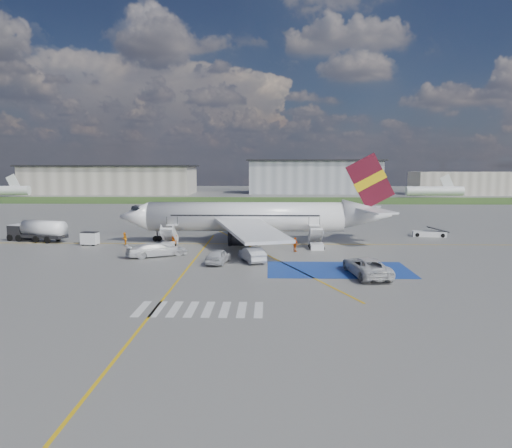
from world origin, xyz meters
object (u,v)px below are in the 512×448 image
(fuel_tanker, at_px, (38,232))
(van_white_b, at_px, (157,247))
(belt_loader, at_px, (430,234))
(airliner, at_px, (257,217))
(gpu_cart, at_px, (90,239))
(car_silver_a, at_px, (218,256))
(car_silver_b, at_px, (252,254))
(van_white_a, at_px, (366,263))

(fuel_tanker, height_order, van_white_b, fuel_tanker)
(belt_loader, bearing_deg, airliner, -156.87)
(gpu_cart, xyz_separation_m, car_silver_a, (17.78, -11.68, -0.01))
(car_silver_b, distance_m, van_white_a, 12.64)
(fuel_tanker, height_order, gpu_cart, fuel_tanker)
(car_silver_b, relative_size, van_white_b, 0.94)
(gpu_cart, distance_m, belt_loader, 47.27)
(car_silver_a, xyz_separation_m, car_silver_b, (3.52, 1.11, 0.03))
(airliner, relative_size, van_white_b, 7.05)
(airliner, bearing_deg, fuel_tanker, -179.30)
(car_silver_a, bearing_deg, gpu_cart, -22.42)
(van_white_a, bearing_deg, fuel_tanker, -32.93)
(airliner, bearing_deg, belt_loader, 12.71)
(airliner, distance_m, car_silver_b, 14.29)
(gpu_cart, bearing_deg, airliner, 17.62)
(belt_loader, bearing_deg, fuel_tanker, -163.33)
(gpu_cart, relative_size, car_silver_b, 0.46)
(belt_loader, bearing_deg, gpu_cart, -158.48)
(gpu_cart, xyz_separation_m, car_silver_b, (21.30, -10.58, 0.02))
(gpu_cart, distance_m, van_white_b, 13.01)
(airliner, relative_size, car_silver_a, 8.05)
(gpu_cart, bearing_deg, car_silver_b, -17.98)
(fuel_tanker, relative_size, van_white_a, 1.39)
(car_silver_b, distance_m, van_white_b, 11.21)
(fuel_tanker, xyz_separation_m, van_white_a, (40.42, -20.11, -0.04))
(fuel_tanker, relative_size, van_white_b, 1.66)
(car_silver_a, distance_m, van_white_b, 8.33)
(van_white_a, bearing_deg, airliner, -68.84)
(gpu_cart, bearing_deg, fuel_tanker, 167.67)
(fuel_tanker, xyz_separation_m, gpu_cart, (8.23, -3.12, -0.42))
(van_white_b, bearing_deg, car_silver_b, -133.44)
(airliner, distance_m, fuel_tanker, 29.78)
(airliner, xyz_separation_m, belt_loader, (24.92, 5.62, -3.02))
(gpu_cart, relative_size, van_white_a, 0.36)
(car_silver_a, bearing_deg, airliner, -92.77)
(car_silver_a, bearing_deg, van_white_a, 170.66)
(car_silver_a, height_order, car_silver_b, car_silver_b)
(car_silver_a, bearing_deg, fuel_tanker, -18.76)
(belt_loader, bearing_deg, van_white_a, -108.13)
(fuel_tanker, height_order, car_silver_b, fuel_tanker)
(belt_loader, distance_m, van_white_b, 39.67)
(car_silver_a, height_order, van_white_b, van_white_b)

